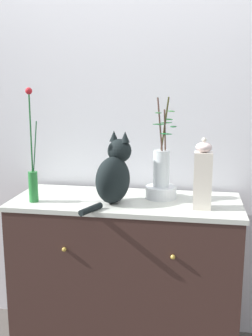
# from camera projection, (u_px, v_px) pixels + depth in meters

# --- Properties ---
(wall_back) EXTENTS (4.40, 0.08, 2.60)m
(wall_back) POSITION_uv_depth(u_px,v_px,m) (135.00, 129.00, 2.50)
(wall_back) COLOR silver
(wall_back) RESTS_ON ground_plane
(sideboard) EXTENTS (1.27, 0.53, 0.94)m
(sideboard) POSITION_uv_depth(u_px,v_px,m) (126.00, 277.00, 2.35)
(sideboard) COLOR #39231F
(sideboard) RESTS_ON ground_plane
(cat_sitting) EXTENTS (0.24, 0.40, 0.38)m
(cat_sitting) POSITION_uv_depth(u_px,v_px,m) (114.00, 174.00, 2.17)
(cat_sitting) COLOR black
(cat_sitting) RESTS_ON sideboard
(vase_slim_green) EXTENTS (0.06, 0.05, 0.62)m
(vase_slim_green) POSITION_uv_depth(u_px,v_px,m) (33.00, 175.00, 2.18)
(vase_slim_green) COLOR #287B36
(vase_slim_green) RESTS_ON sideboard
(bowl_porcelain) EXTENTS (0.17, 0.17, 0.07)m
(bowl_porcelain) POSITION_uv_depth(u_px,v_px,m) (161.00, 192.00, 2.28)
(bowl_porcelain) COLOR silver
(bowl_porcelain) RESTS_ON sideboard
(vase_glass_clear) EXTENTS (0.13, 0.18, 0.50)m
(vase_glass_clear) POSITION_uv_depth(u_px,v_px,m) (162.00, 164.00, 2.24)
(vase_glass_clear) COLOR silver
(vase_glass_clear) RESTS_ON bowl_porcelain
(jar_lidded_porcelain) EXTENTS (0.09, 0.09, 0.37)m
(jar_lidded_porcelain) POSITION_uv_depth(u_px,v_px,m) (203.00, 176.00, 2.06)
(jar_lidded_porcelain) COLOR silver
(jar_lidded_porcelain) RESTS_ON sideboard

